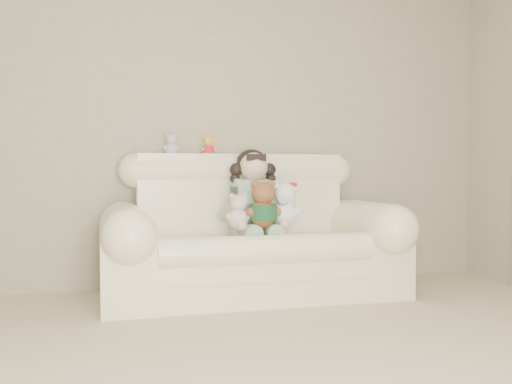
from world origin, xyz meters
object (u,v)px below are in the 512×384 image
object	(u,v)px
sofa	(252,224)
brown_teddy	(263,200)
seated_child	(253,192)
cream_teddy	(238,208)
white_cat	(285,200)

from	to	relation	value
sofa	brown_teddy	bearing A→B (deg)	-75.37
sofa	seated_child	bearing A→B (deg)	69.44
sofa	cream_teddy	world-z (taller)	sofa
white_cat	seated_child	bearing A→B (deg)	114.41
sofa	brown_teddy	distance (m)	0.23
sofa	seated_child	world-z (taller)	seated_child
sofa	white_cat	xyz separation A→B (m)	(0.21, -0.09, 0.18)
sofa	seated_child	xyz separation A→B (m)	(0.03, 0.08, 0.23)
brown_teddy	white_cat	world-z (taller)	brown_teddy
sofa	white_cat	bearing A→B (deg)	-24.04
cream_teddy	white_cat	bearing A→B (deg)	22.90
white_cat	cream_teddy	bearing A→B (deg)	162.51
seated_child	white_cat	size ratio (longest dim) A/B	1.70
brown_teddy	white_cat	xyz separation A→B (m)	(0.17, 0.05, -0.00)
white_cat	cream_teddy	size ratio (longest dim) A/B	1.33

